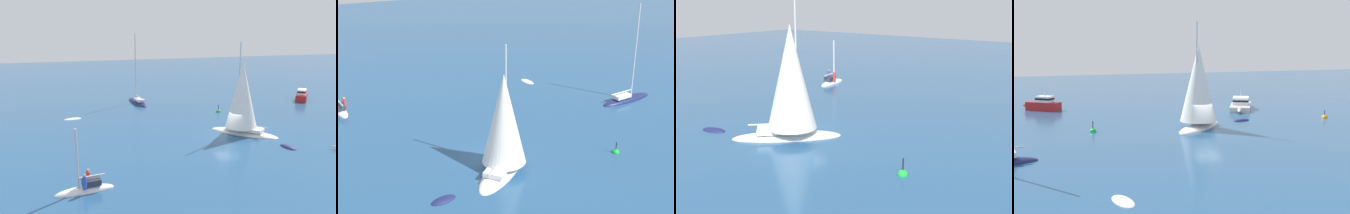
{
  "view_description": "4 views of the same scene",
  "coord_description": "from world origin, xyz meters",
  "views": [
    {
      "loc": [
        -39.18,
        17.42,
        13.17
      ],
      "look_at": [
        8.13,
        4.75,
        1.7
      ],
      "focal_mm": 41.66,
      "sensor_mm": 36.0,
      "label": 1
    },
    {
      "loc": [
        -13.75,
        -33.97,
        19.98
      ],
      "look_at": [
        3.24,
        4.47,
        2.64
      ],
      "focal_mm": 51.91,
      "sensor_mm": 36.0,
      "label": 2
    },
    {
      "loc": [
        22.52,
        -24.59,
        10.02
      ],
      "look_at": [
        1.0,
        3.45,
        1.36
      ],
      "focal_mm": 48.07,
      "sensor_mm": 36.0,
      "label": 3
    },
    {
      "loc": [
        16.09,
        40.08,
        8.43
      ],
      "look_at": [
        2.35,
        -0.65,
        2.36
      ],
      "focal_mm": 49.22,
      "sensor_mm": 36.0,
      "label": 4
    }
  ],
  "objects": [
    {
      "name": "mooring_buoy",
      "position": [
        10.4,
        -3.2,
        0.01
      ],
      "size": [
        0.65,
        0.65,
        1.35
      ],
      "color": "green",
      "rests_on": "ground"
    },
    {
      "name": "rib",
      "position": [
        -5.69,
        -4.34,
        0.0
      ],
      "size": [
        2.21,
        1.41,
        0.44
      ],
      "rotation": [
        0.0,
        0.0,
        3.4
      ],
      "color": "#191E4C",
      "rests_on": "ground"
    },
    {
      "name": "sloop",
      "position": [
        0.23,
        -1.87,
        3.82
      ],
      "size": [
        7.26,
        7.24,
        10.84
      ],
      "rotation": [
        0.0,
        0.0,
        0.78
      ],
      "color": "silver",
      "rests_on": "ground"
    },
    {
      "name": "sailboat",
      "position": [
        -10.76,
        16.41,
        0.19
      ],
      "size": [
        1.97,
        4.76,
        5.5
      ],
      "rotation": [
        0.0,
        0.0,
        1.74
      ],
      "color": "white",
      "rests_on": "ground"
    },
    {
      "name": "ground_plane",
      "position": [
        0.0,
        0.0,
        0.0
      ],
      "size": [
        160.0,
        160.0,
        0.0
      ],
      "primitive_type": "plane",
      "color": "navy"
    }
  ]
}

